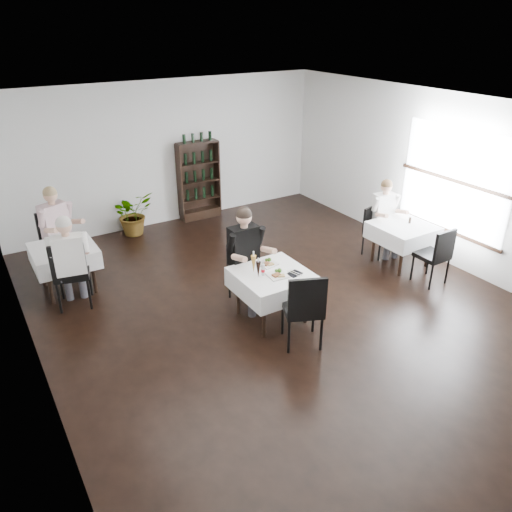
{
  "coord_description": "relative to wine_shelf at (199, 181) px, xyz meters",
  "views": [
    {
      "loc": [
        -3.84,
        -5.34,
        4.15
      ],
      "look_at": [
        -0.45,
        0.2,
        1.0
      ],
      "focal_mm": 35.0,
      "sensor_mm": 36.0,
      "label": 1
    }
  ],
  "objects": [
    {
      "name": "window_right",
      "position": [
        2.88,
        -4.31,
        0.65
      ],
      "size": [
        0.06,
        2.3,
        1.85
      ],
      "color": "white",
      "rests_on": "room_shell"
    },
    {
      "name": "diner_right_far",
      "position": [
        2.16,
        -3.5,
        -0.01
      ],
      "size": [
        0.58,
        0.6,
        1.44
      ],
      "color": "#3F3F46",
      "rests_on": "ground"
    },
    {
      "name": "right_chair_far",
      "position": [
        1.99,
        -3.43,
        -0.32
      ],
      "size": [
        0.51,
        0.51,
        0.92
      ],
      "color": "black",
      "rests_on": "ground"
    },
    {
      "name": "right_table",
      "position": [
        2.1,
        -4.01,
        -0.23
      ],
      "size": [
        0.98,
        0.98,
        0.77
      ],
      "color": "black",
      "rests_on": "ground"
    },
    {
      "name": "left_chair_near",
      "position": [
        -3.34,
        -2.45,
        -0.2
      ],
      "size": [
        0.64,
        0.64,
        1.13
      ],
      "color": "black",
      "rests_on": "ground"
    },
    {
      "name": "coke_bottle",
      "position": [
        -1.05,
        -4.31,
        0.01
      ],
      "size": [
        0.06,
        0.06,
        0.22
      ],
      "color": "silver",
      "rests_on": "main_table"
    },
    {
      "name": "diner_left_near",
      "position": [
        -3.33,
        -2.49,
        0.06
      ],
      "size": [
        0.64,
        0.66,
        1.56
      ],
      "color": "#3F3F46",
      "rests_on": "ground"
    },
    {
      "name": "pilsner_dark",
      "position": [
        -1.15,
        -4.34,
        0.05
      ],
      "size": [
        0.07,
        0.07,
        0.31
      ],
      "color": "black",
      "rests_on": "main_table"
    },
    {
      "name": "pilsner_lager",
      "position": [
        -1.13,
        -4.17,
        0.06
      ],
      "size": [
        0.08,
        0.08,
        0.34
      ],
      "color": "#B47F2E",
      "rests_on": "main_table"
    },
    {
      "name": "diner_left_far",
      "position": [
        -3.22,
        -1.21,
        0.08
      ],
      "size": [
        0.69,
        0.74,
        1.59
      ],
      "color": "#3F3F46",
      "rests_on": "ground"
    },
    {
      "name": "left_chair_far",
      "position": [
        -3.27,
        -1.18,
        -0.19
      ],
      "size": [
        0.57,
        0.57,
        1.14
      ],
      "color": "black",
      "rests_on": "ground"
    },
    {
      "name": "pepper_mill",
      "position": [
        2.25,
        -4.01,
        -0.02
      ],
      "size": [
        0.05,
        0.05,
        0.11
      ],
      "primitive_type": "cylinder",
      "rotation": [
        0.0,
        0.0,
        -0.23
      ],
      "color": "black",
      "rests_on": "right_table"
    },
    {
      "name": "napkin_cutlery",
      "position": [
        -0.65,
        -4.52,
        -0.07
      ],
      "size": [
        0.24,
        0.23,
        0.02
      ],
      "color": "black",
      "rests_on": "main_table"
    },
    {
      "name": "left_table",
      "position": [
        -3.3,
        -1.81,
        -0.23
      ],
      "size": [
        0.98,
        0.98,
        0.77
      ],
      "color": "black",
      "rests_on": "ground"
    },
    {
      "name": "right_chair_near",
      "position": [
        2.02,
        -4.85,
        -0.27
      ],
      "size": [
        0.47,
        0.48,
        1.01
      ],
      "color": "black",
      "rests_on": "ground"
    },
    {
      "name": "plate_far",
      "position": [
        -0.81,
        -4.06,
        -0.06
      ],
      "size": [
        0.3,
        0.3,
        0.08
      ],
      "color": "white",
      "rests_on": "main_table"
    },
    {
      "name": "plate_near",
      "position": [
        -0.88,
        -4.44,
        -0.06
      ],
      "size": [
        0.3,
        0.3,
        0.09
      ],
      "color": "white",
      "rests_on": "main_table"
    },
    {
      "name": "potted_tree",
      "position": [
        -1.58,
        -0.11,
        -0.4
      ],
      "size": [
        0.98,
        0.91,
        0.89
      ],
      "primitive_type": "imported",
      "rotation": [
        0.0,
        0.0,
        0.31
      ],
      "color": "#23591E",
      "rests_on": "ground"
    },
    {
      "name": "main_chair_far",
      "position": [
        -0.97,
        -3.58,
        -0.31
      ],
      "size": [
        0.46,
        0.47,
        0.94
      ],
      "color": "black",
      "rests_on": "ground"
    },
    {
      "name": "main_table",
      "position": [
        -0.9,
        -4.31,
        -0.23
      ],
      "size": [
        1.03,
        1.03,
        0.77
      ],
      "color": "black",
      "rests_on": "ground"
    },
    {
      "name": "diner_main",
      "position": [
        -1.02,
        -3.8,
        0.09
      ],
      "size": [
        0.61,
        0.61,
        1.61
      ],
      "color": "#3F3F46",
      "rests_on": "ground"
    },
    {
      "name": "room_shell",
      "position": [
        -0.6,
        -4.31,
        0.65
      ],
      "size": [
        9.0,
        9.0,
        9.0
      ],
      "color": "black",
      "rests_on": "ground"
    },
    {
      "name": "wine_shelf",
      "position": [
        0.0,
        0.0,
        0.0
      ],
      "size": [
        0.9,
        0.28,
        1.75
      ],
      "color": "black",
      "rests_on": "ground"
    },
    {
      "name": "main_chair_near",
      "position": [
        -0.92,
        -5.13,
        -0.2
      ],
      "size": [
        0.68,
        0.68,
        1.13
      ],
      "color": "black",
      "rests_on": "ground"
    }
  ]
}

